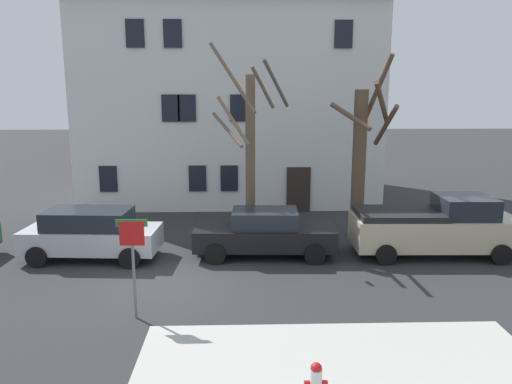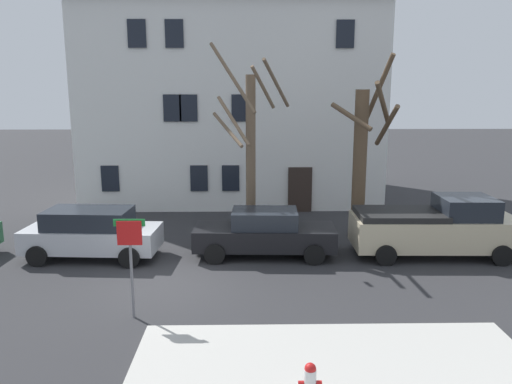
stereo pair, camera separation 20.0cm
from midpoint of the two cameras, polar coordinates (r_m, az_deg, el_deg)
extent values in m
plane|color=#2D2D30|center=(14.99, -11.07, -10.40)|extent=(120.00, 120.00, 0.00)
cube|color=white|center=(26.87, -3.12, 9.93)|extent=(14.41, 8.53, 9.60)
cube|color=#2D231E|center=(23.13, 4.66, 0.29)|extent=(1.10, 0.12, 2.10)
cube|color=black|center=(23.72, -16.86, 1.46)|extent=(0.80, 0.08, 1.20)
cube|color=black|center=(22.99, -6.98, 1.57)|extent=(0.80, 0.08, 1.20)
cube|color=black|center=(22.90, -3.35, 1.59)|extent=(0.80, 0.08, 1.20)
cube|color=black|center=(22.79, -10.04, 9.49)|extent=(0.80, 0.08, 1.20)
cube|color=black|center=(22.70, -8.21, 9.54)|extent=(0.80, 0.08, 1.20)
cube|color=black|center=(22.56, -2.23, 9.63)|extent=(0.80, 0.08, 1.20)
cube|color=black|center=(23.16, -14.00, 17.29)|extent=(0.80, 0.08, 1.20)
cube|color=black|center=(22.89, -9.83, 17.53)|extent=(0.80, 0.08, 1.20)
cube|color=black|center=(23.11, 9.78, 17.47)|extent=(0.80, 0.08, 1.20)
cylinder|color=brown|center=(18.41, -0.97, 3.78)|extent=(0.36, 0.36, 6.13)
cylinder|color=brown|center=(17.48, -3.08, 13.02)|extent=(1.68, 1.42, 2.45)
cylinder|color=brown|center=(17.79, 2.00, 12.34)|extent=(1.11, 1.94, 1.68)
cylinder|color=brown|center=(17.78, -3.65, 7.20)|extent=(1.17, 1.77, 1.15)
cylinder|color=brown|center=(17.85, 0.45, 11.93)|extent=(0.95, 1.03, 1.50)
cylinder|color=brown|center=(17.72, -2.98, 8.19)|extent=(1.25, 1.38, 1.71)
cylinder|color=brown|center=(19.41, 11.45, 3.18)|extent=(0.52, 0.52, 5.61)
cylinder|color=brown|center=(19.59, 14.40, 7.39)|extent=(0.35, 2.10, 1.68)
cylinder|color=brown|center=(18.53, 10.53, 8.52)|extent=(1.41, 1.23, 1.02)
cylinder|color=brown|center=(18.98, 14.00, 9.91)|extent=(1.05, 1.53, 1.59)
cylinder|color=brown|center=(19.68, 13.50, 11.35)|extent=(0.86, 1.55, 2.65)
cube|color=#B7BABF|center=(17.58, -18.62, -5.11)|extent=(4.53, 2.06, 0.75)
cube|color=#1E232B|center=(17.43, -19.04, -2.93)|extent=(2.84, 1.73, 0.62)
cylinder|color=black|center=(18.02, -13.06, -5.57)|extent=(0.69, 0.26, 0.68)
cylinder|color=black|center=(16.41, -14.65, -7.36)|extent=(0.69, 0.26, 0.68)
cylinder|color=black|center=(19.02, -21.88, -5.21)|extent=(0.69, 0.26, 0.68)
cylinder|color=black|center=(17.50, -24.21, -6.82)|extent=(0.69, 0.26, 0.68)
cube|color=black|center=(16.94, 0.68, -5.17)|extent=(4.82, 1.88, 0.71)
cube|color=#1E232B|center=(16.77, 0.69, -3.05)|extent=(2.24, 1.58, 0.58)
cylinder|color=black|center=(17.93, 5.87, -5.41)|extent=(0.69, 0.25, 0.68)
cylinder|color=black|center=(16.32, 6.43, -7.14)|extent=(0.69, 0.25, 0.68)
cylinder|color=black|center=(17.92, -4.53, -5.39)|extent=(0.69, 0.25, 0.68)
cylinder|color=black|center=(16.31, -5.05, -7.13)|extent=(0.69, 0.25, 0.68)
cube|color=#C6B793|center=(18.04, 19.47, -4.27)|extent=(5.57, 2.15, 1.04)
cube|color=#1E232B|center=(18.20, 22.60, -1.54)|extent=(1.81, 1.81, 0.70)
cube|color=black|center=(17.51, 15.86, -2.41)|extent=(2.92, 2.00, 0.20)
cylinder|color=black|center=(19.76, 23.54, -4.73)|extent=(0.69, 0.24, 0.68)
cylinder|color=black|center=(18.03, 26.09, -6.47)|extent=(0.69, 0.24, 0.68)
cylinder|color=black|center=(18.57, 12.85, -5.04)|extent=(0.69, 0.24, 0.68)
cylinder|color=black|center=(16.72, 14.40, -6.99)|extent=(0.69, 0.24, 0.68)
cylinder|color=silver|center=(9.53, 6.26, -21.13)|extent=(0.22, 0.22, 0.59)
sphere|color=red|center=(9.37, 6.30, -19.51)|extent=(0.21, 0.21, 0.21)
cylinder|color=red|center=(9.50, 5.24, -21.03)|extent=(0.10, 0.09, 0.09)
cylinder|color=red|center=(9.54, 7.28, -20.92)|extent=(0.10, 0.09, 0.09)
cylinder|color=slate|center=(12.64, -14.33, -8.74)|extent=(0.07, 0.07, 2.49)
cube|color=red|center=(12.33, -14.57, -4.65)|extent=(0.60, 0.03, 0.60)
cube|color=#1E8C38|center=(12.30, -14.58, -3.48)|extent=(0.76, 0.02, 0.18)
torus|color=black|center=(20.20, -17.30, -3.90)|extent=(0.70, 0.24, 0.71)
torus|color=black|center=(20.23, -20.25, -4.07)|extent=(0.70, 0.24, 0.71)
cylinder|color=black|center=(20.15, -18.81, -3.38)|extent=(0.97, 0.31, 0.19)
cylinder|color=black|center=(20.10, -19.43, -2.78)|extent=(0.10, 0.06, 0.45)
camera|label=1|loc=(0.10, -90.33, -0.07)|focal=34.77mm
camera|label=2|loc=(0.10, 89.67, 0.07)|focal=34.77mm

